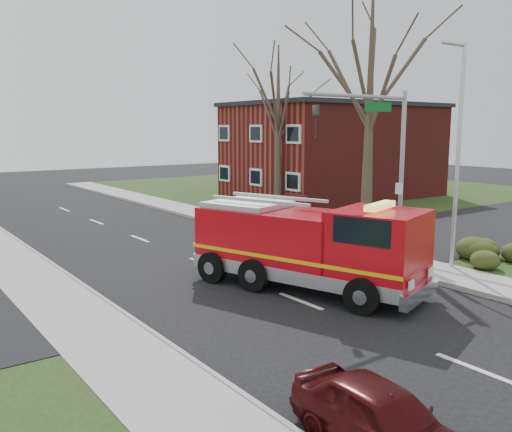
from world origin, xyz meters
TOP-DOWN VIEW (x-y plane):
  - ground at (0.00, 0.00)m, footprint 120.00×120.00m
  - sidewalk_right at (6.20, 0.00)m, footprint 2.40×80.00m
  - sidewalk_left at (-6.20, 0.00)m, footprint 2.40×80.00m
  - brick_building at (19.00, 18.00)m, footprint 15.40×10.40m
  - health_center_sign at (10.50, 12.50)m, footprint 0.12×2.00m
  - hedge_corner at (9.00, -1.00)m, footprint 2.80×2.00m
  - bare_tree_near at (9.50, 6.00)m, footprint 6.00×6.00m
  - bare_tree_far at (11.00, 15.00)m, footprint 5.25×5.25m
  - traffic_signal_mast at (5.21, 1.50)m, footprint 5.29×0.18m
  - streetlight_pole at (7.14, -0.50)m, footprint 1.48×0.16m
  - fire_engine at (1.10, 0.86)m, footprint 4.96×8.20m
  - parked_car_maroon at (-4.20, -6.90)m, footprint 1.58×3.63m

SIDE VIEW (x-z plane):
  - ground at x=0.00m, z-range 0.00..0.00m
  - sidewalk_right at x=6.20m, z-range 0.00..0.15m
  - sidewalk_left at x=-6.20m, z-range 0.00..0.15m
  - hedge_corner at x=9.00m, z-range 0.13..1.03m
  - parked_car_maroon at x=-4.20m, z-range 0.00..1.22m
  - health_center_sign at x=10.50m, z-range 0.18..1.58m
  - fire_engine at x=1.10m, z-range -0.15..2.98m
  - brick_building at x=19.00m, z-range 0.03..7.28m
  - streetlight_pole at x=7.14m, z-range 0.35..8.75m
  - traffic_signal_mast at x=5.21m, z-range 1.31..8.11m
  - bare_tree_far at x=11.00m, z-range 1.24..11.74m
  - bare_tree_near at x=9.50m, z-range 1.41..13.41m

